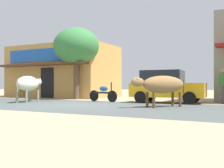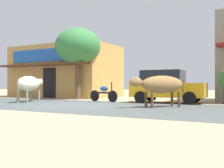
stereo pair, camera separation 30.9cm
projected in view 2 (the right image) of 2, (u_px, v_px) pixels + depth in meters
ground at (73, 105)px, 12.30m from camera, size 80.00×80.00×0.00m
asphalt_road at (73, 105)px, 12.30m from camera, size 72.00×6.35×0.00m
storefront_left_cafe at (66, 72)px, 21.21m from camera, size 7.84×5.47×3.85m
roadside_tree at (78, 47)px, 17.41m from camera, size 2.90×2.90×4.56m
parked_hatchback_car at (167, 86)px, 13.74m from camera, size 3.71×2.09×1.64m
parked_motorcycle at (104, 93)px, 14.75m from camera, size 1.90×0.47×1.05m
cow_near_brown at (29, 84)px, 14.41m from camera, size 1.30×2.58×1.37m
cow_far_dark at (161, 85)px, 11.01m from camera, size 1.89×2.29×1.28m
pedestrian_by_shop at (224, 83)px, 12.95m from camera, size 0.46×0.61×1.71m
cafe_chair_near_tree at (25, 90)px, 19.93m from camera, size 0.60×0.60×0.92m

